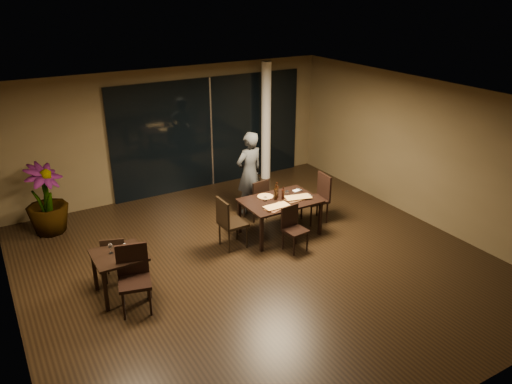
# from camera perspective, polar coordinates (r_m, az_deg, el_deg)

# --- Properties ---
(ground) EXTENTS (8.00, 8.00, 0.00)m
(ground) POSITION_cam_1_polar(r_m,az_deg,el_deg) (9.23, 0.12, -8.18)
(ground) COLOR black
(ground) RESTS_ON ground
(wall_back) EXTENTS (8.00, 0.10, 3.00)m
(wall_back) POSITION_cam_1_polar(r_m,az_deg,el_deg) (12.03, -9.74, 6.83)
(wall_back) COLOR brown
(wall_back) RESTS_ON ground
(wall_front) EXTENTS (8.00, 0.10, 3.00)m
(wall_front) POSITION_cam_1_polar(r_m,az_deg,el_deg) (5.86, 21.13, -12.75)
(wall_front) COLOR brown
(wall_front) RESTS_ON ground
(wall_right) EXTENTS (0.10, 8.00, 3.00)m
(wall_right) POSITION_cam_1_polar(r_m,az_deg,el_deg) (11.04, 18.63, 4.49)
(wall_right) COLOR brown
(wall_right) RESTS_ON ground
(ceiling) EXTENTS (8.00, 8.00, 0.04)m
(ceiling) POSITION_cam_1_polar(r_m,az_deg,el_deg) (8.10, 0.14, 10.46)
(ceiling) COLOR white
(ceiling) RESTS_ON wall_back
(window_panel) EXTENTS (5.00, 0.06, 2.70)m
(window_panel) POSITION_cam_1_polar(r_m,az_deg,el_deg) (12.36, -5.20, 6.78)
(window_panel) COLOR black
(window_panel) RESTS_ON ground
(column) EXTENTS (0.24, 0.24, 3.00)m
(column) POSITION_cam_1_polar(r_m,az_deg,el_deg) (12.70, 1.15, 8.00)
(column) COLOR white
(column) RESTS_ON ground
(main_table) EXTENTS (1.50, 1.00, 0.75)m
(main_table) POSITION_cam_1_polar(r_m,az_deg,el_deg) (9.99, 2.75, -1.29)
(main_table) COLOR black
(main_table) RESTS_ON ground
(side_table) EXTENTS (0.80, 0.80, 0.75)m
(side_table) POSITION_cam_1_polar(r_m,az_deg,el_deg) (8.39, -15.37, -7.60)
(side_table) COLOR black
(side_table) RESTS_ON ground
(chair_main_far) EXTENTS (0.48, 0.48, 0.92)m
(chair_main_far) POSITION_cam_1_polar(r_m,az_deg,el_deg) (10.66, 0.19, -0.61)
(chair_main_far) COLOR black
(chair_main_far) RESTS_ON ground
(chair_main_near) EXTENTS (0.44, 0.44, 0.86)m
(chair_main_near) POSITION_cam_1_polar(r_m,az_deg,el_deg) (9.53, 4.24, -3.87)
(chair_main_near) COLOR black
(chair_main_near) RESTS_ON ground
(chair_main_left) EXTENTS (0.48, 0.48, 1.02)m
(chair_main_left) POSITION_cam_1_polar(r_m,az_deg,el_deg) (9.51, -3.14, -3.28)
(chair_main_left) COLOR black
(chair_main_left) RESTS_ON ground
(chair_main_right) EXTENTS (0.52, 0.52, 1.04)m
(chair_main_right) POSITION_cam_1_polar(r_m,az_deg,el_deg) (10.66, 7.18, -0.39)
(chair_main_right) COLOR black
(chair_main_right) RESTS_ON ground
(chair_side_far) EXTENTS (0.50, 0.50, 0.85)m
(chair_side_far) POSITION_cam_1_polar(r_m,az_deg,el_deg) (8.84, -15.87, -7.08)
(chair_side_far) COLOR black
(chair_side_far) RESTS_ON ground
(chair_side_near) EXTENTS (0.59, 0.59, 1.05)m
(chair_side_near) POSITION_cam_1_polar(r_m,az_deg,el_deg) (8.04, -13.79, -9.14)
(chair_side_near) COLOR black
(chair_side_near) RESTS_ON ground
(diner) EXTENTS (0.68, 0.51, 1.85)m
(diner) POSITION_cam_1_polar(r_m,az_deg,el_deg) (10.87, -0.77, 2.20)
(diner) COLOR #2A2C2F
(diner) RESTS_ON ground
(potted_plant) EXTENTS (1.13, 1.13, 1.46)m
(potted_plant) POSITION_cam_1_polar(r_m,az_deg,el_deg) (10.87, -22.89, -0.78)
(potted_plant) COLOR #234C19
(potted_plant) RESTS_ON ground
(pizza_board_left) EXTENTS (0.57, 0.42, 0.01)m
(pizza_board_left) POSITION_cam_1_polar(r_m,az_deg,el_deg) (9.61, 2.38, -1.75)
(pizza_board_left) COLOR #4D2B18
(pizza_board_left) RESTS_ON main_table
(pizza_board_right) EXTENTS (0.57, 0.30, 0.01)m
(pizza_board_right) POSITION_cam_1_polar(r_m,az_deg,el_deg) (10.04, 4.82, -0.71)
(pizza_board_right) COLOR #432815
(pizza_board_right) RESTS_ON main_table
(oblong_pizza_left) EXTENTS (0.49, 0.23, 0.02)m
(oblong_pizza_left) POSITION_cam_1_polar(r_m,az_deg,el_deg) (9.61, 2.38, -1.66)
(oblong_pizza_left) COLOR maroon
(oblong_pizza_left) RESTS_ON pizza_board_left
(oblong_pizza_right) EXTENTS (0.54, 0.35, 0.02)m
(oblong_pizza_right) POSITION_cam_1_polar(r_m,az_deg,el_deg) (10.03, 4.82, -0.63)
(oblong_pizza_right) COLOR maroon
(oblong_pizza_right) RESTS_ON pizza_board_right
(round_pizza) EXTENTS (0.31, 0.31, 0.01)m
(round_pizza) POSITION_cam_1_polar(r_m,az_deg,el_deg) (10.08, 1.08, -0.54)
(round_pizza) COLOR red
(round_pizza) RESTS_ON main_table
(bottle_a) EXTENTS (0.07, 0.07, 0.31)m
(bottle_a) POSITION_cam_1_polar(r_m,az_deg,el_deg) (9.91, 2.27, -0.02)
(bottle_a) COLOR black
(bottle_a) RESTS_ON main_table
(bottle_b) EXTENTS (0.06, 0.06, 0.26)m
(bottle_b) POSITION_cam_1_polar(r_m,az_deg,el_deg) (9.94, 3.12, -0.13)
(bottle_b) COLOR black
(bottle_b) RESTS_ON main_table
(bottle_c) EXTENTS (0.07, 0.07, 0.32)m
(bottle_c) POSITION_cam_1_polar(r_m,az_deg,el_deg) (10.01, 2.39, 0.23)
(bottle_c) COLOR black
(bottle_c) RESTS_ON main_table
(tumbler_left) EXTENTS (0.07, 0.07, 0.08)m
(tumbler_left) POSITION_cam_1_polar(r_m,az_deg,el_deg) (9.89, 1.08, -0.80)
(tumbler_left) COLOR white
(tumbler_left) RESTS_ON main_table
(tumbler_right) EXTENTS (0.08, 0.08, 0.10)m
(tumbler_right) POSITION_cam_1_polar(r_m,az_deg,el_deg) (10.15, 3.55, -0.15)
(tumbler_right) COLOR white
(tumbler_right) RESTS_ON main_table
(napkin_near) EXTENTS (0.21, 0.17, 0.01)m
(napkin_near) POSITION_cam_1_polar(r_m,az_deg,el_deg) (10.15, 5.81, -0.47)
(napkin_near) COLOR silver
(napkin_near) RESTS_ON main_table
(napkin_far) EXTENTS (0.19, 0.12, 0.01)m
(napkin_far) POSITION_cam_1_polar(r_m,az_deg,el_deg) (10.41, 4.71, 0.19)
(napkin_far) COLOR white
(napkin_far) RESTS_ON main_table
(wine_glass_a) EXTENTS (0.08, 0.08, 0.17)m
(wine_glass_a) POSITION_cam_1_polar(r_m,az_deg,el_deg) (8.34, -16.28, -6.22)
(wine_glass_a) COLOR white
(wine_glass_a) RESTS_ON side_table
(wine_glass_b) EXTENTS (0.07, 0.07, 0.16)m
(wine_glass_b) POSITION_cam_1_polar(r_m,az_deg,el_deg) (8.30, -14.75, -6.23)
(wine_glass_b) COLOR white
(wine_glass_b) RESTS_ON side_table
(side_napkin) EXTENTS (0.20, 0.14, 0.01)m
(side_napkin) POSITION_cam_1_polar(r_m,az_deg,el_deg) (8.17, -14.55, -7.29)
(side_napkin) COLOR white
(side_napkin) RESTS_ON side_table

